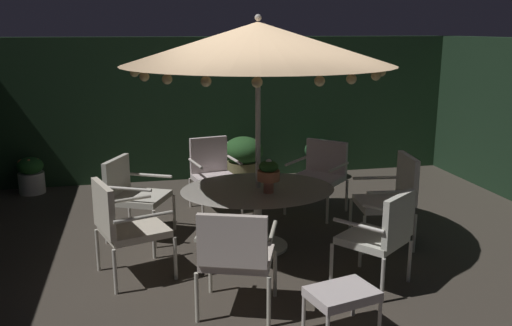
% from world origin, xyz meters
% --- Properties ---
extents(ground_plane, '(8.13, 6.75, 0.02)m').
position_xyz_m(ground_plane, '(0.00, 0.00, -0.01)').
color(ground_plane, '#453D34').
extents(hedge_backdrop_rear, '(8.13, 0.30, 2.29)m').
position_xyz_m(hedge_backdrop_rear, '(0.00, 3.23, 1.14)').
color(hedge_backdrop_rear, '#1C341E').
rests_on(hedge_backdrop_rear, ground_plane).
extents(patio_dining_table, '(1.71, 1.41, 0.70)m').
position_xyz_m(patio_dining_table, '(-0.17, 0.02, 0.57)').
color(patio_dining_table, silver).
rests_on(patio_dining_table, ground_plane).
extents(patio_umbrella, '(2.87, 2.87, 2.56)m').
position_xyz_m(patio_umbrella, '(-0.17, 0.02, 2.26)').
color(patio_umbrella, silver).
rests_on(patio_umbrella, ground_plane).
extents(centerpiece_planter, '(0.24, 0.24, 0.37)m').
position_xyz_m(centerpiece_planter, '(-0.10, -0.18, 0.92)').
color(centerpiece_planter, '#AC674E').
rests_on(centerpiece_planter, patio_dining_table).
extents(patio_chair_north, '(0.79, 0.79, 0.99)m').
position_xyz_m(patio_chair_north, '(-1.62, -0.46, 0.58)').
color(patio_chair_north, silver).
rests_on(patio_chair_north, ground_plane).
extents(patio_chair_northeast, '(0.79, 0.75, 0.96)m').
position_xyz_m(patio_chair_northeast, '(-0.68, -1.41, 0.57)').
color(patio_chair_northeast, silver).
rests_on(patio_chair_northeast, ground_plane).
extents(patio_chair_east, '(0.81, 0.80, 0.95)m').
position_xyz_m(patio_chair_east, '(0.75, -1.18, 0.55)').
color(patio_chair_east, silver).
rests_on(patio_chair_east, ground_plane).
extents(patio_chair_southeast, '(0.68, 0.69, 1.03)m').
position_xyz_m(patio_chair_southeast, '(1.35, -0.18, 0.59)').
color(patio_chair_southeast, silver).
rests_on(patio_chair_southeast, ground_plane).
extents(patio_chair_south, '(0.89, 0.89, 0.95)m').
position_xyz_m(patio_chair_south, '(0.92, 1.09, 0.56)').
color(patio_chair_south, silver).
rests_on(patio_chair_south, ground_plane).
extents(patio_chair_southwest, '(0.68, 0.68, 0.97)m').
position_xyz_m(patio_chair_southwest, '(-0.47, 1.52, 0.55)').
color(patio_chair_southwest, silver).
rests_on(patio_chair_southwest, ground_plane).
extents(patio_chair_west, '(0.83, 0.83, 0.94)m').
position_xyz_m(patio_chair_west, '(-1.54, 0.68, 0.56)').
color(patio_chair_west, silver).
rests_on(patio_chair_west, ground_plane).
extents(ottoman_footrest, '(0.61, 0.50, 0.38)m').
position_xyz_m(ottoman_footrest, '(0.10, -1.88, 0.33)').
color(ottoman_footrest, silver).
rests_on(ottoman_footrest, ground_plane).
extents(potted_plant_left_near, '(0.52, 0.52, 0.65)m').
position_xyz_m(potted_plant_left_near, '(1.47, 2.70, 0.35)').
color(potted_plant_left_near, silver).
rests_on(potted_plant_left_near, ground_plane).
extents(potted_plant_back_center, '(0.38, 0.38, 0.55)m').
position_xyz_m(potted_plant_back_center, '(-3.04, 2.80, 0.28)').
color(potted_plant_back_center, beige).
rests_on(potted_plant_back_center, ground_plane).
extents(potted_plant_front_corner, '(0.63, 0.63, 0.77)m').
position_xyz_m(potted_plant_front_corner, '(0.16, 2.58, 0.42)').
color(potted_plant_front_corner, olive).
rests_on(potted_plant_front_corner, ground_plane).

